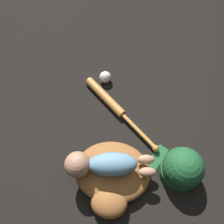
{
  "coord_description": "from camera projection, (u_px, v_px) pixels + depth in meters",
  "views": [
    {
      "loc": [
        -0.06,
        0.35,
        1.01
      ],
      "look_at": [
        -0.02,
        -0.24,
        0.07
      ],
      "focal_mm": 35.0,
      "sensor_mm": 36.0,
      "label": 1
    }
  ],
  "objects": [
    {
      "name": "ground_plane",
      "position": [
        105.0,
        161.0,
        1.04
      ],
      "size": [
        6.0,
        6.0,
        0.0
      ],
      "primitive_type": "plane",
      "color": "black"
    },
    {
      "name": "baseball_glove",
      "position": [
        112.0,
        176.0,
        0.96
      ],
      "size": [
        0.35,
        0.35,
        0.09
      ],
      "color": "#935B2D",
      "rests_on": "ground"
    },
    {
      "name": "baby_figure",
      "position": [
        102.0,
        164.0,
        0.89
      ],
      "size": [
        0.38,
        0.13,
        0.11
      ],
      "color": "#6693B2",
      "rests_on": "baseball_glove"
    },
    {
      "name": "baseball_bat",
      "position": [
        111.0,
        103.0,
        1.19
      ],
      "size": [
        0.41,
        0.43,
        0.05
      ],
      "color": "#C6843D",
      "rests_on": "ground"
    },
    {
      "name": "baseball",
      "position": [
        105.0,
        77.0,
        1.27
      ],
      "size": [
        0.07,
        0.07,
        0.07
      ],
      "color": "white",
      "rests_on": "ground"
    },
    {
      "name": "baseball_cap",
      "position": [
        182.0,
        168.0,
        0.95
      ],
      "size": [
        0.25,
        0.23,
        0.18
      ],
      "color": "#1E562D",
      "rests_on": "ground"
    }
  ]
}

